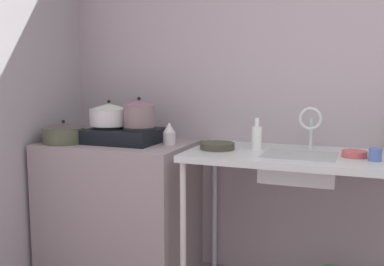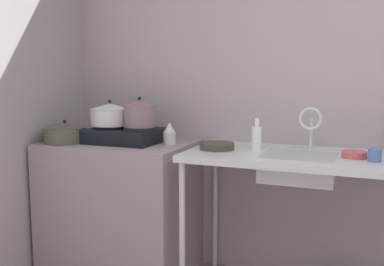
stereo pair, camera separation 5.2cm
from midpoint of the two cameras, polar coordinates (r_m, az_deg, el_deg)
The scene contains 14 objects.
wall_back at distance 3.00m, azimuth 23.76°, elevation 4.54°, with size 5.17×0.10×2.51m, color #A0959A.
counter_concrete at distance 3.18m, azimuth -8.71°, elevation -9.36°, with size 0.99×0.67×0.92m, color gray.
counter_sink at distance 2.67m, azimuth 16.50°, elevation -4.13°, with size 1.54×0.67×0.92m.
stove at distance 3.05m, azimuth -8.14°, elevation -0.23°, with size 0.48×0.39×0.11m.
pot_on_left_burner at distance 3.10m, azimuth -10.04°, elevation 2.40°, with size 0.27×0.27×0.18m.
pot_on_right_burner at distance 2.98m, azimuth -6.26°, elevation 2.52°, with size 0.21×0.21×0.20m.
pot_beside_stove at distance 3.12m, azimuth -15.60°, elevation 0.01°, with size 0.29×0.29×0.16m.
percolator at distance 2.93m, azimuth -2.41°, elevation -0.10°, with size 0.08×0.08×0.15m.
sink_basin at distance 2.64m, azimuth 14.13°, elevation -4.34°, with size 0.42×0.34×0.15m, color silver.
faucet at distance 2.75m, azimuth 15.56°, elevation 1.41°, with size 0.14×0.08×0.27m.
frying_pan at distance 2.75m, azimuth 3.78°, elevation -1.68°, with size 0.22×0.22×0.04m, color #3B3A2D.
cup_by_rack at distance 2.55m, azimuth 23.03°, elevation -2.66°, with size 0.07×0.07×0.07m, color #4D68AE.
small_bowl_on_drainboard at distance 2.64m, azimuth 20.71°, elevation -2.61°, with size 0.14×0.14×0.04m, color #BC4E4F.
bottle_by_sink at distance 2.77m, azimuth 8.86°, elevation -0.49°, with size 0.06×0.06×0.20m.
Camera 2 is at (-0.06, -1.11, 1.38)m, focal length 41.40 mm.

